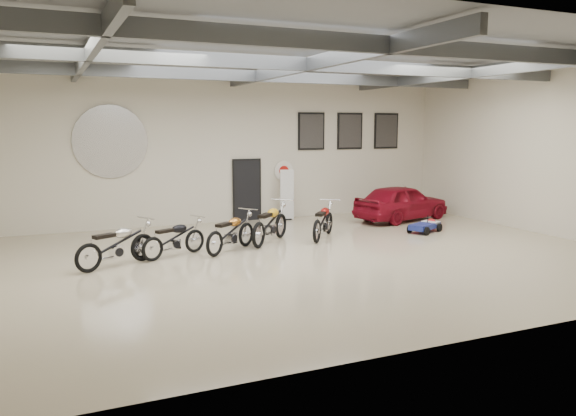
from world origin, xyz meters
name	(u,v)px	position (x,y,z in m)	size (l,w,h in m)	color
floor	(307,257)	(0.00, 0.00, 0.00)	(16.00, 12.00, 0.01)	tan
ceiling	(308,54)	(0.00, 0.00, 5.00)	(16.00, 12.00, 0.01)	slate
back_wall	(232,149)	(0.00, 6.00, 2.50)	(16.00, 0.02, 5.00)	beige
right_wall	(546,152)	(8.00, 0.00, 2.50)	(0.02, 12.00, 5.00)	beige
ceiling_beams	(308,64)	(0.00, 0.00, 4.75)	(15.80, 11.80, 0.32)	#525559
door	(247,191)	(0.50, 5.95, 1.05)	(0.92, 0.08, 2.10)	black
logo_plaque	(110,142)	(-4.00, 5.95, 2.80)	(2.30, 0.06, 1.16)	silver
poster_left	(311,131)	(3.00, 5.96, 3.10)	(1.05, 0.08, 1.35)	black
poster_mid	(350,131)	(4.60, 5.96, 3.10)	(1.05, 0.08, 1.35)	black
poster_right	(386,131)	(6.20, 5.96, 3.10)	(1.05, 0.08, 1.35)	black
oil_sign	(284,171)	(1.90, 5.95, 1.70)	(0.72, 0.10, 0.72)	white
banner_stand	(287,194)	(1.84, 5.50, 0.90)	(0.49, 0.20, 1.81)	white
motorcycle_silver	(116,244)	(-4.51, 0.95, 0.54)	(2.09, 0.65, 1.09)	silver
motorcycle_black	(174,238)	(-3.05, 1.41, 0.49)	(1.88, 0.58, 0.98)	silver
motorcycle_gold	(231,232)	(-1.54, 1.44, 0.53)	(2.04, 0.63, 1.06)	silver
motorcycle_yellow	(270,223)	(-0.18, 2.06, 0.58)	(2.23, 0.69, 1.16)	silver
motorcycle_red	(323,220)	(1.49, 2.03, 0.54)	(2.07, 0.64, 1.08)	silver
go_kart	(427,223)	(4.93, 1.63, 0.26)	(1.46, 0.66, 0.53)	navy
vintage_car	(402,202)	(5.50, 3.81, 0.63)	(3.72, 1.50, 1.27)	maroon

